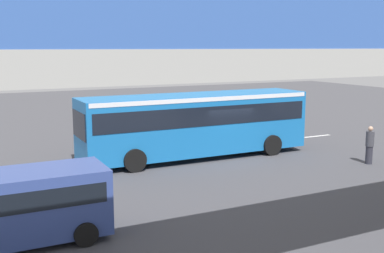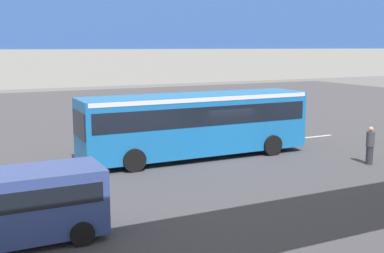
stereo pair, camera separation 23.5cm
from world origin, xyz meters
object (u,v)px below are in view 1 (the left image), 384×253
object	(u,v)px
parked_van	(19,203)
pedestrian	(370,145)
traffic_sign	(99,116)
city_bus	(196,120)

from	to	relation	value
parked_van	pedestrian	distance (m)	16.00
parked_van	pedestrian	bearing A→B (deg)	-171.68
parked_van	traffic_sign	size ratio (longest dim) A/B	1.71
city_bus	traffic_sign	size ratio (longest dim) A/B	4.12
parked_van	city_bus	bearing A→B (deg)	-142.05
city_bus	pedestrian	world-z (taller)	city_bus
city_bus	traffic_sign	distance (m)	5.18
city_bus	parked_van	distance (m)	11.61
traffic_sign	pedestrian	bearing A→B (deg)	142.55
pedestrian	traffic_sign	xyz separation A→B (m)	(10.64, -8.15, 1.00)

